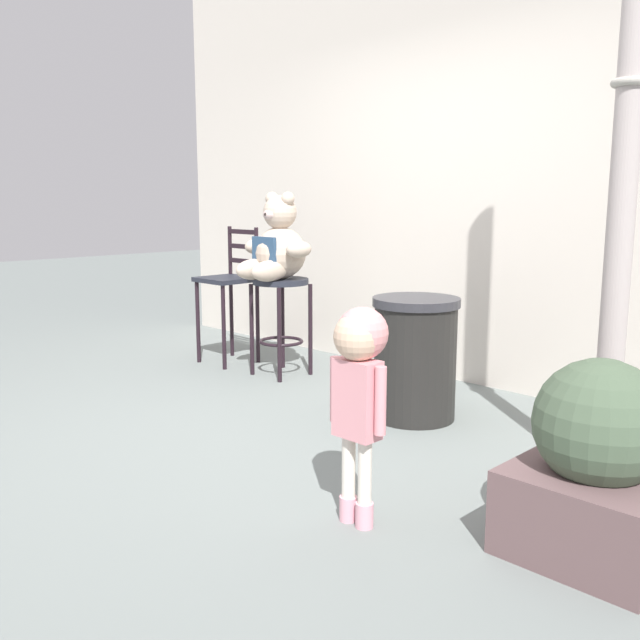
{
  "coord_description": "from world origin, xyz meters",
  "views": [
    {
      "loc": [
        2.8,
        -2.27,
        1.29
      ],
      "look_at": [
        0.05,
        0.48,
        0.61
      ],
      "focal_mm": 39.04,
      "sensor_mm": 36.0,
      "label": 1
    }
  ],
  "objects_px": {
    "lamppost": "(622,211)",
    "planter_with_shrub": "(597,467)",
    "child_walking": "(359,369)",
    "teddy_bear": "(277,247)",
    "bar_chair_empty": "(230,286)",
    "trash_bin": "(415,358)",
    "bar_stool_with_teddy": "(281,306)"
  },
  "relations": [
    {
      "from": "child_walking",
      "to": "planter_with_shrub",
      "type": "distance_m",
      "value": 0.93
    },
    {
      "from": "bar_chair_empty",
      "to": "teddy_bear",
      "type": "bearing_deg",
      "value": -2.38
    },
    {
      "from": "teddy_bear",
      "to": "planter_with_shrub",
      "type": "distance_m",
      "value": 2.99
    },
    {
      "from": "bar_stool_with_teddy",
      "to": "lamppost",
      "type": "relative_size",
      "value": 0.23
    },
    {
      "from": "bar_chair_empty",
      "to": "planter_with_shrub",
      "type": "xyz_separation_m",
      "value": [
        3.37,
        -0.95,
        -0.28
      ]
    },
    {
      "from": "bar_stool_with_teddy",
      "to": "bar_chair_empty",
      "type": "height_order",
      "value": "bar_chair_empty"
    },
    {
      "from": "teddy_bear",
      "to": "bar_chair_empty",
      "type": "xyz_separation_m",
      "value": [
        -0.59,
        0.02,
        -0.33
      ]
    },
    {
      "from": "trash_bin",
      "to": "child_walking",
      "type": "bearing_deg",
      "value": -61.64
    },
    {
      "from": "bar_chair_empty",
      "to": "lamppost",
      "type": "bearing_deg",
      "value": -4.44
    },
    {
      "from": "bar_stool_with_teddy",
      "to": "trash_bin",
      "type": "xyz_separation_m",
      "value": [
        1.33,
        -0.13,
        -0.15
      ]
    },
    {
      "from": "trash_bin",
      "to": "lamppost",
      "type": "xyz_separation_m",
      "value": [
        1.19,
        -0.11,
        0.87
      ]
    },
    {
      "from": "bar_stool_with_teddy",
      "to": "teddy_bear",
      "type": "distance_m",
      "value": 0.43
    },
    {
      "from": "bar_stool_with_teddy",
      "to": "teddy_bear",
      "type": "relative_size",
      "value": 1.16
    },
    {
      "from": "bar_chair_empty",
      "to": "planter_with_shrub",
      "type": "height_order",
      "value": "bar_chair_empty"
    },
    {
      "from": "trash_bin",
      "to": "bar_chair_empty",
      "type": "relative_size",
      "value": 0.68
    },
    {
      "from": "trash_bin",
      "to": "planter_with_shrub",
      "type": "distance_m",
      "value": 1.67
    },
    {
      "from": "teddy_bear",
      "to": "child_walking",
      "type": "height_order",
      "value": "teddy_bear"
    },
    {
      "from": "lamppost",
      "to": "planter_with_shrub",
      "type": "relative_size",
      "value": 4.2
    },
    {
      "from": "lamppost",
      "to": "bar_chair_empty",
      "type": "distance_m",
      "value": 3.18
    },
    {
      "from": "trash_bin",
      "to": "bar_chair_empty",
      "type": "height_order",
      "value": "bar_chair_empty"
    },
    {
      "from": "bar_stool_with_teddy",
      "to": "child_walking",
      "type": "distance_m",
      "value": 2.44
    },
    {
      "from": "teddy_bear",
      "to": "bar_chair_empty",
      "type": "height_order",
      "value": "teddy_bear"
    },
    {
      "from": "bar_chair_empty",
      "to": "bar_stool_with_teddy",
      "type": "bearing_deg",
      "value": 0.46
    },
    {
      "from": "lamppost",
      "to": "bar_chair_empty",
      "type": "relative_size",
      "value": 2.88
    },
    {
      "from": "bar_chair_empty",
      "to": "trash_bin",
      "type": "bearing_deg",
      "value": -3.8
    },
    {
      "from": "planter_with_shrub",
      "to": "child_walking",
      "type": "bearing_deg",
      "value": -150.57
    },
    {
      "from": "child_walking",
      "to": "teddy_bear",
      "type": "bearing_deg",
      "value": 177.9
    },
    {
      "from": "bar_stool_with_teddy",
      "to": "planter_with_shrub",
      "type": "bearing_deg",
      "value": -19.01
    },
    {
      "from": "bar_stool_with_teddy",
      "to": "trash_bin",
      "type": "bearing_deg",
      "value": -5.7
    },
    {
      "from": "child_walking",
      "to": "bar_chair_empty",
      "type": "height_order",
      "value": "bar_chair_empty"
    },
    {
      "from": "bar_chair_empty",
      "to": "child_walking",
      "type": "bearing_deg",
      "value": -28.04
    },
    {
      "from": "lamppost",
      "to": "planter_with_shrub",
      "type": "height_order",
      "value": "lamppost"
    }
  ]
}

